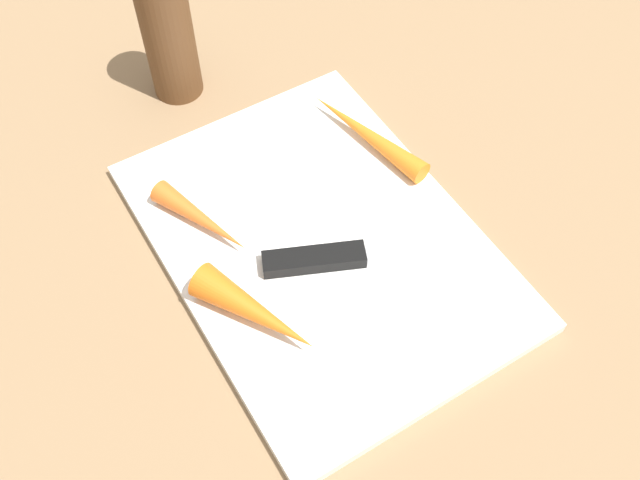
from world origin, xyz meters
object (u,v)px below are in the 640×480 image
at_px(carrot_longest, 367,134).
at_px(carrot_shortest, 201,219).
at_px(knife, 329,258).
at_px(cutting_board, 320,244).
at_px(carrot_medium, 255,312).
at_px(pepper_grinder, 169,39).

height_order(carrot_longest, carrot_shortest, same).
bearing_deg(knife, carrot_shortest, 153.59).
xyz_separation_m(cutting_board, carrot_longest, (-0.08, 0.10, 0.02)).
distance_m(carrot_medium, pepper_grinder, 0.31).
distance_m(cutting_board, carrot_medium, 0.10).
xyz_separation_m(carrot_shortest, carrot_medium, (0.11, -0.01, 0.00)).
bearing_deg(knife, cutting_board, 101.24).
xyz_separation_m(carrot_longest, carrot_medium, (0.12, -0.19, 0.00)).
bearing_deg(carrot_longest, knife, 120.53).
distance_m(knife, pepper_grinder, 0.28).
height_order(cutting_board, carrot_longest, carrot_longest).
distance_m(cutting_board, knife, 0.03).
bearing_deg(cutting_board, knife, -12.41).
xyz_separation_m(knife, carrot_shortest, (-0.09, -0.08, 0.01)).
bearing_deg(pepper_grinder, carrot_medium, -12.78).
relative_size(knife, carrot_medium, 1.67).
relative_size(cutting_board, carrot_shortest, 3.40).
height_order(carrot_longest, carrot_medium, carrot_medium).
xyz_separation_m(carrot_longest, carrot_shortest, (0.01, -0.18, -0.00)).
bearing_deg(carrot_shortest, pepper_grinder, 140.72).
bearing_deg(cutting_board, carrot_medium, -64.00).
bearing_deg(pepper_grinder, carrot_longest, 34.48).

